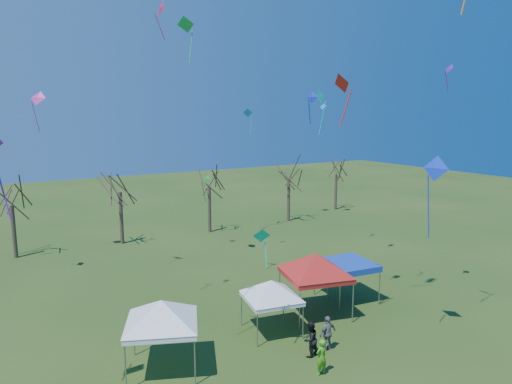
{
  "coord_description": "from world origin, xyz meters",
  "views": [
    {
      "loc": [
        -12.36,
        -15.36,
        11.25
      ],
      "look_at": [
        -1.34,
        3.0,
        7.64
      ],
      "focal_mm": 32.0,
      "sensor_mm": 36.0,
      "label": 1
    }
  ],
  "objects_px": {
    "tree_5": "(337,162)",
    "tent_white_west": "(161,305)",
    "person_dark": "(310,339)",
    "person_grey": "(328,333)",
    "tent_blue": "(347,265)",
    "tree_2": "(119,173)",
    "tree_4": "(289,165)",
    "tent_red": "(316,258)",
    "tree_1": "(10,186)",
    "tent_white_mid": "(271,284)",
    "tree_3": "(209,170)",
    "person_green": "(321,357)"
  },
  "relations": [
    {
      "from": "tree_1",
      "to": "tent_red",
      "type": "relative_size",
      "value": 1.64
    },
    {
      "from": "tree_3",
      "to": "tree_5",
      "type": "height_order",
      "value": "tree_3"
    },
    {
      "from": "person_dark",
      "to": "person_grey",
      "type": "xyz_separation_m",
      "value": [
        1.09,
        0.04,
        0.01
      ]
    },
    {
      "from": "tree_3",
      "to": "tent_red",
      "type": "relative_size",
      "value": 1.72
    },
    {
      "from": "tree_2",
      "to": "tent_red",
      "type": "xyz_separation_m",
      "value": [
        5.51,
        -20.4,
        -2.92
      ]
    },
    {
      "from": "tree_5",
      "to": "tent_blue",
      "type": "height_order",
      "value": "tree_5"
    },
    {
      "from": "tree_3",
      "to": "tree_1",
      "type": "bearing_deg",
      "value": 177.94
    },
    {
      "from": "tent_white_west",
      "to": "person_green",
      "type": "relative_size",
      "value": 2.43
    },
    {
      "from": "tent_blue",
      "to": "person_dark",
      "type": "bearing_deg",
      "value": -144.91
    },
    {
      "from": "tent_blue",
      "to": "person_grey",
      "type": "bearing_deg",
      "value": -139.68
    },
    {
      "from": "tree_2",
      "to": "person_dark",
      "type": "height_order",
      "value": "tree_2"
    },
    {
      "from": "tent_blue",
      "to": "person_dark",
      "type": "distance_m",
      "value": 7.54
    },
    {
      "from": "person_dark",
      "to": "tent_white_west",
      "type": "bearing_deg",
      "value": -34.34
    },
    {
      "from": "tent_white_mid",
      "to": "person_dark",
      "type": "xyz_separation_m",
      "value": [
        0.26,
        -2.98,
        -1.8
      ]
    },
    {
      "from": "tree_5",
      "to": "person_dark",
      "type": "relative_size",
      "value": 4.36
    },
    {
      "from": "tree_2",
      "to": "tent_red",
      "type": "relative_size",
      "value": 1.78
    },
    {
      "from": "tent_blue",
      "to": "tree_2",
      "type": "bearing_deg",
      "value": 113.49
    },
    {
      "from": "tree_3",
      "to": "tent_white_west",
      "type": "distance_m",
      "value": 24.6
    },
    {
      "from": "tree_1",
      "to": "tree_2",
      "type": "height_order",
      "value": "tree_2"
    },
    {
      "from": "tree_1",
      "to": "tent_red",
      "type": "height_order",
      "value": "tree_1"
    },
    {
      "from": "tree_2",
      "to": "tree_1",
      "type": "bearing_deg",
      "value": 178.15
    },
    {
      "from": "tree_4",
      "to": "tent_blue",
      "type": "distance_m",
      "value": 21.71
    },
    {
      "from": "tent_white_mid",
      "to": "tree_4",
      "type": "bearing_deg",
      "value": 53.0
    },
    {
      "from": "tent_white_mid",
      "to": "person_dark",
      "type": "height_order",
      "value": "tent_white_mid"
    },
    {
      "from": "tree_1",
      "to": "tent_white_mid",
      "type": "bearing_deg",
      "value": -63.42
    },
    {
      "from": "tree_4",
      "to": "tree_5",
      "type": "relative_size",
      "value": 1.06
    },
    {
      "from": "tree_4",
      "to": "person_dark",
      "type": "bearing_deg",
      "value": -122.92
    },
    {
      "from": "tent_white_mid",
      "to": "person_dark",
      "type": "bearing_deg",
      "value": -85.05
    },
    {
      "from": "tree_5",
      "to": "person_grey",
      "type": "xyz_separation_m",
      "value": [
        -22.52,
        -25.57,
        -4.87
      ]
    },
    {
      "from": "tree_4",
      "to": "person_green",
      "type": "distance_m",
      "value": 30.04
    },
    {
      "from": "tree_1",
      "to": "tent_white_west",
      "type": "xyz_separation_m",
      "value": [
        4.54,
        -21.71,
        -2.74
      ]
    },
    {
      "from": "tree_3",
      "to": "person_grey",
      "type": "xyz_separation_m",
      "value": [
        -4.83,
        -23.55,
        -5.22
      ]
    },
    {
      "from": "tree_3",
      "to": "tent_white_mid",
      "type": "relative_size",
      "value": 2.15
    },
    {
      "from": "tree_2",
      "to": "tent_white_west",
      "type": "distance_m",
      "value": 22.03
    },
    {
      "from": "tent_red",
      "to": "tree_2",
      "type": "bearing_deg",
      "value": 105.12
    },
    {
      "from": "tree_4",
      "to": "tent_white_west",
      "type": "relative_size",
      "value": 1.98
    },
    {
      "from": "tent_white_west",
      "to": "tent_blue",
      "type": "bearing_deg",
      "value": 8.16
    },
    {
      "from": "tree_5",
      "to": "tent_white_west",
      "type": "height_order",
      "value": "tree_5"
    },
    {
      "from": "tree_3",
      "to": "person_dark",
      "type": "height_order",
      "value": "tree_3"
    },
    {
      "from": "tree_4",
      "to": "person_grey",
      "type": "relative_size",
      "value": 4.58
    },
    {
      "from": "tent_white_west",
      "to": "tent_white_mid",
      "type": "bearing_deg",
      "value": 4.62
    },
    {
      "from": "tree_5",
      "to": "tent_blue",
      "type": "relative_size",
      "value": 2.2
    },
    {
      "from": "tent_blue",
      "to": "tent_red",
      "type": "bearing_deg",
      "value": -166.25
    },
    {
      "from": "person_grey",
      "to": "person_green",
      "type": "distance_m",
      "value": 2.21
    },
    {
      "from": "tree_1",
      "to": "tent_white_mid",
      "type": "xyz_separation_m",
      "value": [
        10.62,
        -21.22,
        -3.13
      ]
    },
    {
      "from": "tree_2",
      "to": "person_grey",
      "type": "distance_m",
      "value": 24.75
    },
    {
      "from": "tent_white_west",
      "to": "tree_1",
      "type": "bearing_deg",
      "value": 101.8
    },
    {
      "from": "person_dark",
      "to": "tree_4",
      "type": "bearing_deg",
      "value": -135.85
    },
    {
      "from": "person_dark",
      "to": "person_grey",
      "type": "bearing_deg",
      "value": 169.23
    },
    {
      "from": "tree_5",
      "to": "tent_white_mid",
      "type": "xyz_separation_m",
      "value": [
        -23.87,
        -22.64,
        -3.07
      ]
    }
  ]
}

